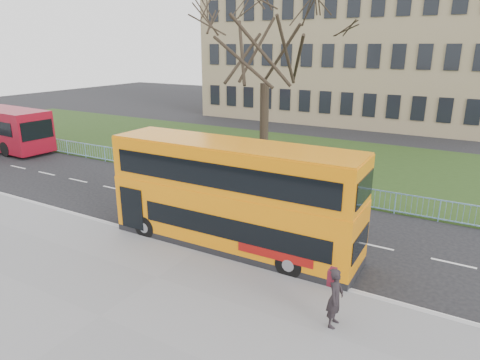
# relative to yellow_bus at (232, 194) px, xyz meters

# --- Properties ---
(ground) EXTENTS (120.00, 120.00, 0.00)m
(ground) POSITION_rel_yellow_bus_xyz_m (-0.94, 0.51, -2.32)
(ground) COLOR black
(ground) RESTS_ON ground
(pavement) EXTENTS (80.00, 10.50, 0.12)m
(pavement) POSITION_rel_yellow_bus_xyz_m (-0.94, -6.24, -2.26)
(pavement) COLOR slate
(pavement) RESTS_ON ground
(kerb) EXTENTS (80.00, 0.20, 0.14)m
(kerb) POSITION_rel_yellow_bus_xyz_m (-0.94, -1.04, -2.25)
(kerb) COLOR #9A9A9D
(kerb) RESTS_ON ground
(grass_verge) EXTENTS (80.00, 15.40, 0.08)m
(grass_verge) POSITION_rel_yellow_bus_xyz_m (-0.94, 14.81, -2.28)
(grass_verge) COLOR #213613
(grass_verge) RESTS_ON ground
(guard_railing) EXTENTS (40.00, 0.12, 1.10)m
(guard_railing) POSITION_rel_yellow_bus_xyz_m (-0.94, 7.11, -1.77)
(guard_railing) COLOR #7EB0E1
(guard_railing) RESTS_ON ground
(bare_tree) EXTENTS (9.39, 9.39, 13.41)m
(bare_tree) POSITION_rel_yellow_bus_xyz_m (-3.94, 10.51, 4.47)
(bare_tree) COLOR black
(bare_tree) RESTS_ON grass_verge
(civic_building) EXTENTS (30.00, 15.00, 14.00)m
(civic_building) POSITION_rel_yellow_bus_xyz_m (-5.94, 35.51, 4.68)
(civic_building) COLOR #90805B
(civic_building) RESTS_ON ground
(yellow_bus) EXTENTS (10.34, 2.57, 4.32)m
(yellow_bus) POSITION_rel_yellow_bus_xyz_m (0.00, 0.00, 0.00)
(yellow_bus) COLOR orange
(yellow_bus) RESTS_ON ground
(pedestrian) EXTENTS (0.45, 0.67, 1.82)m
(pedestrian) POSITION_rel_yellow_bus_xyz_m (5.32, -3.10, -1.29)
(pedestrian) COLOR black
(pedestrian) RESTS_ON pavement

